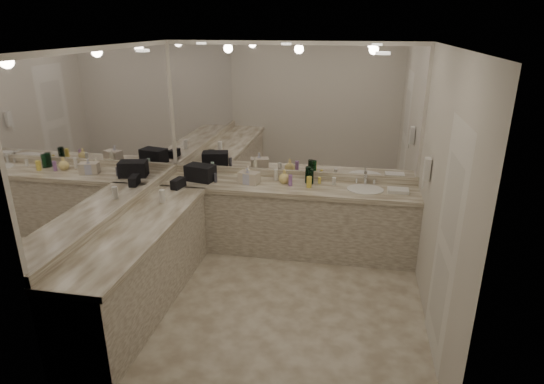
% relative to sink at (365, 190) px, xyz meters
% --- Properties ---
extents(floor, '(3.20, 3.20, 0.00)m').
position_rel_sink_xyz_m(floor, '(-0.95, -1.20, -0.90)').
color(floor, beige).
rests_on(floor, ground).
extents(ceiling, '(3.20, 3.20, 0.00)m').
position_rel_sink_xyz_m(ceiling, '(-0.95, -1.20, 1.71)').
color(ceiling, white).
rests_on(ceiling, floor).
extents(wall_back, '(3.20, 0.02, 2.60)m').
position_rel_sink_xyz_m(wall_back, '(-0.95, 0.30, 0.41)').
color(wall_back, beige).
rests_on(wall_back, floor).
extents(wall_left, '(0.02, 3.00, 2.60)m').
position_rel_sink_xyz_m(wall_left, '(-2.55, -1.20, 0.41)').
color(wall_left, beige).
rests_on(wall_left, floor).
extents(wall_right, '(0.02, 3.00, 2.60)m').
position_rel_sink_xyz_m(wall_right, '(0.65, -1.20, 0.41)').
color(wall_right, beige).
rests_on(wall_right, floor).
extents(vanity_back_base, '(3.20, 0.60, 0.84)m').
position_rel_sink_xyz_m(vanity_back_base, '(-0.95, 0.00, -0.48)').
color(vanity_back_base, beige).
rests_on(vanity_back_base, floor).
extents(vanity_back_top, '(3.20, 0.64, 0.06)m').
position_rel_sink_xyz_m(vanity_back_top, '(-0.95, -0.01, -0.03)').
color(vanity_back_top, beige).
rests_on(vanity_back_top, vanity_back_base).
extents(vanity_left_base, '(0.60, 2.40, 0.84)m').
position_rel_sink_xyz_m(vanity_left_base, '(-2.25, -1.50, -0.48)').
color(vanity_left_base, beige).
rests_on(vanity_left_base, floor).
extents(vanity_left_top, '(0.64, 2.42, 0.06)m').
position_rel_sink_xyz_m(vanity_left_top, '(-2.24, -1.50, -0.03)').
color(vanity_left_top, beige).
rests_on(vanity_left_top, vanity_left_base).
extents(backsplash_back, '(3.20, 0.04, 0.10)m').
position_rel_sink_xyz_m(backsplash_back, '(-0.95, 0.28, 0.05)').
color(backsplash_back, beige).
rests_on(backsplash_back, vanity_back_top).
extents(backsplash_left, '(0.04, 3.00, 0.10)m').
position_rel_sink_xyz_m(backsplash_left, '(-2.53, -1.20, 0.05)').
color(backsplash_left, beige).
rests_on(backsplash_left, vanity_left_top).
extents(mirror_back, '(3.12, 0.01, 1.55)m').
position_rel_sink_xyz_m(mirror_back, '(-0.95, 0.29, 0.88)').
color(mirror_back, white).
rests_on(mirror_back, wall_back).
extents(mirror_left, '(0.01, 2.92, 1.55)m').
position_rel_sink_xyz_m(mirror_left, '(-2.54, -1.20, 0.88)').
color(mirror_left, white).
rests_on(mirror_left, wall_left).
extents(sink, '(0.44, 0.44, 0.03)m').
position_rel_sink_xyz_m(sink, '(0.00, 0.00, 0.00)').
color(sink, white).
rests_on(sink, vanity_back_top).
extents(faucet, '(0.24, 0.16, 0.14)m').
position_rel_sink_xyz_m(faucet, '(0.00, 0.21, 0.07)').
color(faucet, silver).
rests_on(faucet, vanity_back_top).
extents(wall_phone, '(0.06, 0.10, 0.24)m').
position_rel_sink_xyz_m(wall_phone, '(0.61, -0.50, 0.46)').
color(wall_phone, white).
rests_on(wall_phone, wall_right).
extents(door, '(0.02, 0.82, 2.10)m').
position_rel_sink_xyz_m(door, '(0.64, -1.70, 0.16)').
color(door, white).
rests_on(door, wall_right).
extents(black_toiletry_bag, '(0.40, 0.30, 0.20)m').
position_rel_sink_xyz_m(black_toiletry_bag, '(-2.08, -0.03, 0.11)').
color(black_toiletry_bag, black).
rests_on(black_toiletry_bag, vanity_back_top).
extents(black_bag_spill, '(0.13, 0.23, 0.11)m').
position_rel_sink_xyz_m(black_bag_spill, '(-2.25, -0.36, 0.06)').
color(black_bag_spill, black).
rests_on(black_bag_spill, vanity_left_top).
extents(cream_cosmetic_case, '(0.28, 0.21, 0.14)m').
position_rel_sink_xyz_m(cream_cosmetic_case, '(-1.44, -0.03, 0.08)').
color(cream_cosmetic_case, beige).
rests_on(cream_cosmetic_case, vanity_back_top).
extents(hand_towel, '(0.25, 0.17, 0.04)m').
position_rel_sink_xyz_m(hand_towel, '(0.38, -0.01, 0.03)').
color(hand_towel, white).
rests_on(hand_towel, vanity_back_top).
extents(lotion_left, '(0.06, 0.06, 0.15)m').
position_rel_sink_xyz_m(lotion_left, '(-2.25, -0.84, 0.08)').
color(lotion_left, white).
rests_on(lotion_left, vanity_left_top).
extents(soap_bottle_a, '(0.10, 0.10, 0.19)m').
position_rel_sink_xyz_m(soap_bottle_a, '(-1.48, 0.09, 0.10)').
color(soap_bottle_a, white).
rests_on(soap_bottle_a, vanity_back_top).
extents(soap_bottle_b, '(0.12, 0.12, 0.21)m').
position_rel_sink_xyz_m(soap_bottle_b, '(-1.45, -0.06, 0.11)').
color(soap_bottle_b, silver).
rests_on(soap_bottle_b, vanity_back_top).
extents(soap_bottle_c, '(0.18, 0.18, 0.18)m').
position_rel_sink_xyz_m(soap_bottle_c, '(-1.00, 0.05, 0.10)').
color(soap_bottle_c, '#F7DD83').
rests_on(soap_bottle_c, vanity_back_top).
extents(green_bottle_0, '(0.07, 0.07, 0.20)m').
position_rel_sink_xyz_m(green_bottle_0, '(-0.71, 0.15, 0.11)').
color(green_bottle_0, '#114828').
rests_on(green_bottle_0, vanity_back_top).
extents(green_bottle_1, '(0.07, 0.07, 0.21)m').
position_rel_sink_xyz_m(green_bottle_1, '(-0.72, 0.13, 0.11)').
color(green_bottle_1, '#114828').
rests_on(green_bottle_1, vanity_back_top).
extents(green_bottle_2, '(0.07, 0.07, 0.19)m').
position_rel_sink_xyz_m(green_bottle_2, '(-0.68, 0.10, 0.10)').
color(green_bottle_2, '#114828').
rests_on(green_bottle_2, vanity_back_top).
extents(amenity_bottle_0, '(0.07, 0.07, 0.09)m').
position_rel_sink_xyz_m(amenity_bottle_0, '(-2.17, -0.06, 0.05)').
color(amenity_bottle_0, '#E0B28C').
rests_on(amenity_bottle_0, vanity_back_top).
extents(amenity_bottle_1, '(0.04, 0.04, 0.08)m').
position_rel_sink_xyz_m(amenity_bottle_1, '(-0.57, 0.13, 0.04)').
color(amenity_bottle_1, '#F2D84C').
rests_on(amenity_bottle_1, vanity_back_top).
extents(amenity_bottle_2, '(0.04, 0.04, 0.12)m').
position_rel_sink_xyz_m(amenity_bottle_2, '(-1.87, -0.07, 0.06)').
color(amenity_bottle_2, '#3F3F4C').
rests_on(amenity_bottle_2, vanity_back_top).
extents(amenity_bottle_3, '(0.04, 0.04, 0.07)m').
position_rel_sink_xyz_m(amenity_bottle_3, '(-2.11, 0.07, 0.04)').
color(amenity_bottle_3, '#3F3F4C').
rests_on(amenity_bottle_3, vanity_back_top).
extents(amenity_bottle_4, '(0.05, 0.05, 0.14)m').
position_rel_sink_xyz_m(amenity_bottle_4, '(-0.92, -0.02, 0.07)').
color(amenity_bottle_4, '#9966B2').
rests_on(amenity_bottle_4, vanity_back_top).
extents(amenity_bottle_5, '(0.05, 0.05, 0.15)m').
position_rel_sink_xyz_m(amenity_bottle_5, '(-1.12, 0.15, 0.08)').
color(amenity_bottle_5, white).
rests_on(amenity_bottle_5, vanity_back_top).
extents(amenity_bottle_6, '(0.06, 0.06, 0.14)m').
position_rel_sink_xyz_m(amenity_bottle_6, '(-0.68, -0.04, 0.07)').
color(amenity_bottle_6, '#F2D84C').
rests_on(amenity_bottle_6, vanity_back_top).
extents(amenity_bottle_7, '(0.05, 0.05, 0.10)m').
position_rel_sink_xyz_m(amenity_bottle_7, '(-0.39, 0.11, 0.05)').
color(amenity_bottle_7, white).
rests_on(amenity_bottle_7, vanity_back_top).
extents(amenity_bottle_8, '(0.05, 0.05, 0.10)m').
position_rel_sink_xyz_m(amenity_bottle_8, '(-2.07, 0.13, 0.06)').
color(amenity_bottle_8, silver).
rests_on(amenity_bottle_8, vanity_back_top).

